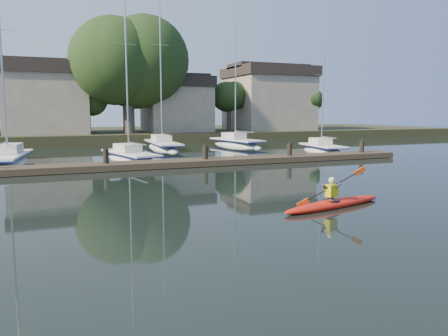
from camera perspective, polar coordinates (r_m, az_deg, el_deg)
name	(u,v)px	position (r m, az deg, el deg)	size (l,w,h in m)	color
ground	(268,222)	(13.30, 5.77, -7.09)	(160.00, 160.00, 0.00)	black
kayak	(334,202)	(15.71, 14.12, -4.34)	(4.73, 1.69, 1.51)	red
dock	(158,164)	(26.26, -8.62, 0.53)	(34.00, 2.00, 1.80)	#443627
sailboat_1	(8,167)	(30.98, -26.42, 0.13)	(3.21, 8.99, 14.38)	white
sailboat_2	(130,162)	(30.63, -12.14, 0.72)	(3.50, 8.30, 13.38)	white
sailboat_4	(322,154)	(37.12, 12.70, 1.84)	(2.70, 6.63, 10.95)	white
sailboat_6	(163,150)	(39.84, -8.00, 2.31)	(2.47, 9.92, 15.64)	white
sailboat_7	(237,148)	(42.56, 1.65, 2.68)	(3.51, 8.57, 13.42)	white
shore	(117,112)	(52.22, -13.76, 7.12)	(90.00, 25.25, 12.75)	#253219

